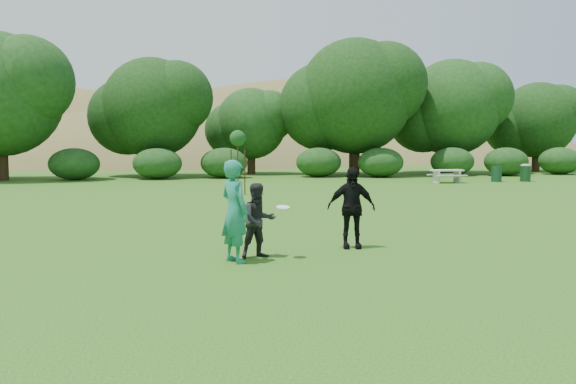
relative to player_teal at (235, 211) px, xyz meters
name	(u,v)px	position (x,y,z in m)	size (l,w,h in m)	color
ground	(319,262)	(1.59, -0.35, -0.99)	(120.00, 120.00, 0.00)	#19470C
player_teal	(235,211)	(0.00, 0.00, 0.00)	(0.72, 0.47, 1.97)	#1B7C62
player_grey	(259,221)	(0.51, 0.32, -0.24)	(0.73, 0.57, 1.49)	black
player_black	(351,208)	(2.64, 0.95, -0.10)	(1.04, 0.43, 1.77)	black
trash_can_near	(496,174)	(17.63, 19.32, -0.54)	(0.60, 0.60, 0.90)	#163D25
frisbee	(283,207)	(0.97, 0.15, 0.03)	(0.27, 0.27, 0.07)	white
sapling	(238,140)	(1.67, 13.98, 1.43)	(0.70, 0.70, 2.85)	#3D2D18
picnic_table	(447,174)	(14.35, 19.12, -0.47)	(1.80, 1.48, 0.76)	silver
trash_can_lidded	(525,172)	(19.44, 19.16, -0.44)	(0.60, 0.60, 1.05)	#14391D
hillside	(190,245)	(1.03, 68.10, -12.96)	(150.00, 72.00, 52.00)	olive
tree_row	(259,106)	(4.82, 28.34, 3.89)	(53.92, 10.38, 9.62)	#3A2616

